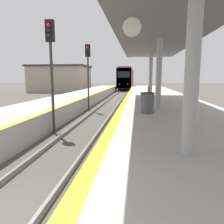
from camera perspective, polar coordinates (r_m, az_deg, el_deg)
train at (r=48.87m, az=3.79°, el=8.71°), size 2.71×19.52×4.52m
signal_near at (r=10.05m, az=-15.68°, el=13.82°), size 0.36×0.31×4.91m
signal_mid at (r=16.61m, az=-6.30°, el=12.05°), size 0.36×0.31×4.91m
station_canopy at (r=10.97m, az=12.42°, el=18.54°), size 4.01×19.51×3.55m
trash_bin at (r=9.40m, az=9.19°, el=2.38°), size 0.59×0.59×0.89m
bench at (r=14.34m, az=9.07°, el=4.81°), size 0.44×1.95×0.92m
station_building at (r=40.38m, az=-13.32°, el=8.48°), size 10.04×7.41×4.63m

